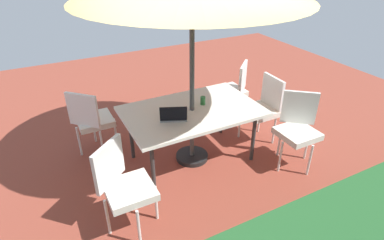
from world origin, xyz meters
TOP-DOWN VIEW (x-y plane):
  - ground_plane at (0.00, 0.00)m, footprint 10.00×10.00m
  - dining_table at (0.00, 0.00)m, footprint 1.72×1.09m
  - chair_northwest at (-1.17, 0.69)m, footprint 0.58×0.58m
  - chair_northeast at (1.13, 0.73)m, footprint 0.58×0.59m
  - chair_southwest at (-1.10, -0.70)m, footprint 0.59×0.59m
  - chair_southeast at (1.13, -0.74)m, footprint 0.59×0.59m
  - chair_west at (-1.12, 0.03)m, footprint 0.47×0.46m
  - laptop at (0.31, 0.12)m, footprint 0.39×0.35m
  - cup at (-0.19, -0.07)m, footprint 0.07×0.07m

SIDE VIEW (x-z plane):
  - ground_plane at x=0.00m, z-range -0.02..0.00m
  - chair_northwest at x=-1.17m, z-range 0.06..1.04m
  - chair_northeast at x=1.13m, z-range 0.06..1.04m
  - chair_southwest at x=-1.10m, z-range 0.06..1.04m
  - chair_southeast at x=1.13m, z-range 0.06..1.04m
  - chair_west at x=-1.12m, z-range 0.06..1.04m
  - dining_table at x=0.00m, z-range 0.33..1.09m
  - laptop at x=0.31m, z-range 0.70..0.92m
  - cup at x=-0.19m, z-range 0.76..0.87m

